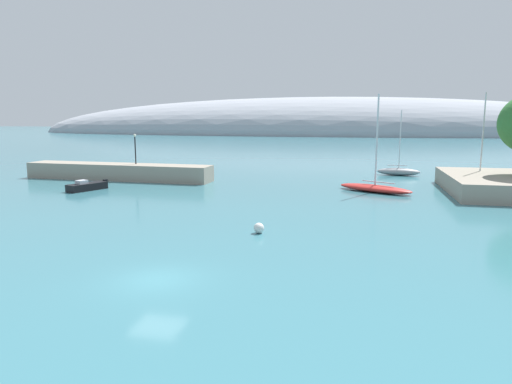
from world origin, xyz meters
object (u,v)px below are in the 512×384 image
Objects in this scene: motorboat_black_foreground at (87,186)px; harbor_lamp_post at (135,145)px; sailboat_red_mid_mooring at (375,187)px; sailboat_yellow_near_shore at (479,183)px; sailboat_grey_outer_mooring at (399,171)px; mooring_buoy_white at (259,228)px.

harbor_lamp_post is (1.38, 8.95, 3.97)m from motorboat_black_foreground.
sailboat_yellow_near_shore is at bearing -124.00° from sailboat_red_mid_mooring.
sailboat_grey_outer_mooring is (3.65, 15.14, 0.08)m from sailboat_red_mid_mooring.
harbor_lamp_post is (-20.99, 23.35, 4.04)m from mooring_buoy_white.
sailboat_grey_outer_mooring reaches higher than mooring_buoy_white.
motorboat_black_foreground is 1.27× the size of harbor_lamp_post.
mooring_buoy_white is at bearing 79.63° from motorboat_black_foreground.
harbor_lamp_post is at bearing -166.36° from motorboat_black_foreground.
motorboat_black_foreground is 26.60m from mooring_buoy_white.
sailboat_grey_outer_mooring reaches higher than motorboat_black_foreground.
motorboat_black_foreground is (-30.86, -5.64, -0.05)m from sailboat_red_mid_mooring.
sailboat_red_mid_mooring is at bearing 80.58° from sailboat_yellow_near_shore.
sailboat_grey_outer_mooring is 12.08× the size of mooring_buoy_white.
sailboat_red_mid_mooring is 14.10× the size of mooring_buoy_white.
sailboat_red_mid_mooring is at bearing 67.03° from mooring_buoy_white.
sailboat_yellow_near_shore is 32.90m from mooring_buoy_white.
harbor_lamp_post reaches higher than mooring_buoy_white.
sailboat_yellow_near_shore reaches higher than harbor_lamp_post.
sailboat_yellow_near_shore is 44.14m from motorboat_black_foreground.
motorboat_black_foreground is at bearing 69.09° from sailboat_yellow_near_shore.
mooring_buoy_white is at bearing 105.97° from sailboat_yellow_near_shore.
mooring_buoy_white is 31.65m from harbor_lamp_post.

